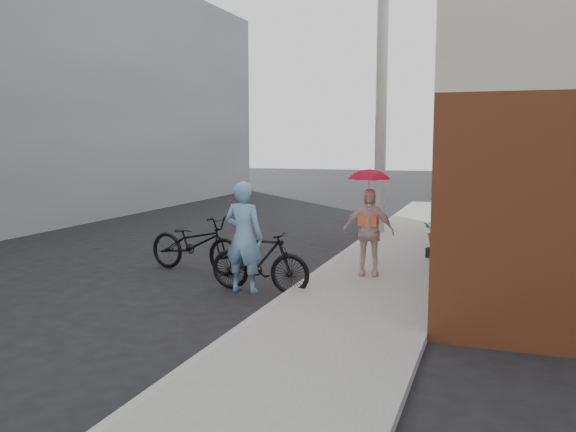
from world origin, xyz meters
The scene contains 11 objects.
ground centered at (0.00, 0.00, 0.00)m, with size 80.00×80.00×0.00m, color black.
sidewalk centered at (2.10, 2.00, 0.06)m, with size 2.20×24.00×0.12m, color gray.
curb centered at (0.94, 2.00, 0.06)m, with size 0.12×24.00×0.12m, color #9E9E99.
utility_pole centered at (1.10, 6.00, 3.50)m, with size 0.28×0.28×7.00m, color #9E9E99.
officer centered at (0.10, -0.40, 0.90)m, with size 0.66×0.43×1.80m, color #6F9FC6.
bike_left centered at (-1.35, 0.69, 0.54)m, with size 0.72×2.06×1.08m, color black.
bike_right centered at (0.34, -0.32, 0.51)m, with size 0.48×1.71×1.03m, color black.
kimono_woman centered at (1.85, 0.97, 0.87)m, with size 0.88×0.37×1.51m, color beige.
parasol centered at (1.85, 0.97, 1.93)m, with size 0.69×0.69×0.61m, color red.
planter centered at (2.87, 2.98, 0.22)m, with size 0.38×0.38×0.20m, color black.
potted_plant centered at (2.87, 2.98, 0.65)m, with size 0.59×0.51×0.66m, color #3B6B2A.
Camera 1 is at (3.94, -9.33, 2.46)m, focal length 38.00 mm.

